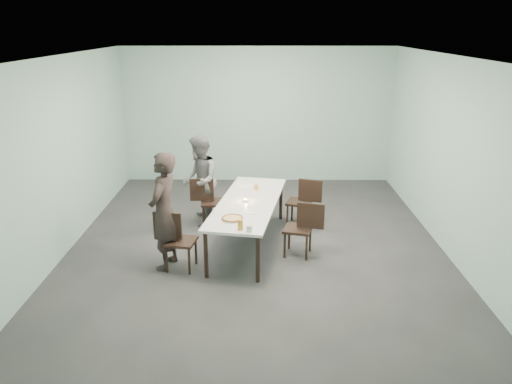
{
  "coord_description": "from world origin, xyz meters",
  "views": [
    {
      "loc": [
        0.06,
        -7.6,
        3.43
      ],
      "look_at": [
        0.0,
        -0.37,
        1.0
      ],
      "focal_mm": 35.0,
      "sensor_mm": 36.0,
      "label": 1
    }
  ],
  "objects_px": {
    "diner_far": "(200,180)",
    "chair_near_left": "(175,237)",
    "side_plate": "(251,213)",
    "table": "(248,205)",
    "chair_far_left": "(208,199)",
    "diner_near": "(164,211)",
    "water_tumbler": "(249,228)",
    "chair_far_right": "(304,199)",
    "pizza": "(232,218)",
    "amber_tumbler": "(256,187)",
    "tealight": "(246,201)",
    "beer_glass": "(240,225)",
    "chair_near_right": "(303,225)"
  },
  "relations": [
    {
      "from": "water_tumbler",
      "to": "pizza",
      "type": "bearing_deg",
      "value": 120.18
    },
    {
      "from": "side_plate",
      "to": "amber_tumbler",
      "type": "height_order",
      "value": "amber_tumbler"
    },
    {
      "from": "side_plate",
      "to": "beer_glass",
      "type": "distance_m",
      "value": 0.66
    },
    {
      "from": "chair_near_left",
      "to": "water_tumbler",
      "type": "height_order",
      "value": "chair_near_left"
    },
    {
      "from": "chair_near_left",
      "to": "pizza",
      "type": "relative_size",
      "value": 2.56
    },
    {
      "from": "diner_far",
      "to": "side_plate",
      "type": "height_order",
      "value": "diner_far"
    },
    {
      "from": "table",
      "to": "chair_far_left",
      "type": "bearing_deg",
      "value": 131.1
    },
    {
      "from": "table",
      "to": "chair_near_left",
      "type": "height_order",
      "value": "chair_near_left"
    },
    {
      "from": "pizza",
      "to": "water_tumbler",
      "type": "relative_size",
      "value": 3.78
    },
    {
      "from": "pizza",
      "to": "water_tumbler",
      "type": "height_order",
      "value": "water_tumbler"
    },
    {
      "from": "water_tumbler",
      "to": "table",
      "type": "bearing_deg",
      "value": 91.97
    },
    {
      "from": "table",
      "to": "diner_near",
      "type": "distance_m",
      "value": 1.44
    },
    {
      "from": "chair_near_right",
      "to": "beer_glass",
      "type": "height_order",
      "value": "beer_glass"
    },
    {
      "from": "water_tumbler",
      "to": "tealight",
      "type": "distance_m",
      "value": 1.21
    },
    {
      "from": "side_plate",
      "to": "water_tumbler",
      "type": "xyz_separation_m",
      "value": [
        -0.01,
        -0.71,
        0.04
      ]
    },
    {
      "from": "beer_glass",
      "to": "amber_tumbler",
      "type": "relative_size",
      "value": 1.88
    },
    {
      "from": "table",
      "to": "water_tumbler",
      "type": "distance_m",
      "value": 1.23
    },
    {
      "from": "diner_near",
      "to": "amber_tumbler",
      "type": "xyz_separation_m",
      "value": [
        1.32,
        1.41,
        -0.08
      ]
    },
    {
      "from": "chair_near_right",
      "to": "tealight",
      "type": "height_order",
      "value": "chair_near_right"
    },
    {
      "from": "chair_near_left",
      "to": "diner_far",
      "type": "height_order",
      "value": "diner_far"
    },
    {
      "from": "chair_far_left",
      "to": "diner_near",
      "type": "distance_m",
      "value": 1.73
    },
    {
      "from": "diner_far",
      "to": "chair_near_left",
      "type": "bearing_deg",
      "value": -12.54
    },
    {
      "from": "chair_far_right",
      "to": "diner_near",
      "type": "relative_size",
      "value": 0.5
    },
    {
      "from": "chair_far_left",
      "to": "diner_near",
      "type": "xyz_separation_m",
      "value": [
        -0.47,
        -1.62,
        0.37
      ]
    },
    {
      "from": "beer_glass",
      "to": "water_tumbler",
      "type": "relative_size",
      "value": 1.67
    },
    {
      "from": "table",
      "to": "chair_near_left",
      "type": "distance_m",
      "value": 1.35
    },
    {
      "from": "chair_near_left",
      "to": "beer_glass",
      "type": "distance_m",
      "value": 1.07
    },
    {
      "from": "chair_far_left",
      "to": "beer_glass",
      "type": "height_order",
      "value": "beer_glass"
    },
    {
      "from": "chair_far_right",
      "to": "amber_tumbler",
      "type": "bearing_deg",
      "value": 31.82
    },
    {
      "from": "chair_far_right",
      "to": "chair_near_left",
      "type": "bearing_deg",
      "value": 57.43
    },
    {
      "from": "tealight",
      "to": "diner_near",
      "type": "bearing_deg",
      "value": -146.47
    },
    {
      "from": "amber_tumbler",
      "to": "chair_near_right",
      "type": "bearing_deg",
      "value": -54.18
    },
    {
      "from": "pizza",
      "to": "side_plate",
      "type": "distance_m",
      "value": 0.38
    },
    {
      "from": "diner_far",
      "to": "pizza",
      "type": "relative_size",
      "value": 4.76
    },
    {
      "from": "diner_far",
      "to": "side_plate",
      "type": "xyz_separation_m",
      "value": [
        0.93,
        -1.45,
        -0.05
      ]
    },
    {
      "from": "chair_near_right",
      "to": "side_plate",
      "type": "bearing_deg",
      "value": 23.41
    },
    {
      "from": "chair_far_left",
      "to": "side_plate",
      "type": "distance_m",
      "value": 1.58
    },
    {
      "from": "table",
      "to": "chair_far_left",
      "type": "height_order",
      "value": "chair_far_left"
    },
    {
      "from": "chair_near_left",
      "to": "amber_tumbler",
      "type": "xyz_separation_m",
      "value": [
        1.17,
        1.46,
        0.29
      ]
    },
    {
      "from": "diner_near",
      "to": "amber_tumbler",
      "type": "distance_m",
      "value": 1.93
    },
    {
      "from": "chair_near_left",
      "to": "diner_near",
      "type": "bearing_deg",
      "value": 170.26
    },
    {
      "from": "chair_far_right",
      "to": "diner_near",
      "type": "xyz_separation_m",
      "value": [
        -2.16,
        -1.62,
        0.37
      ]
    },
    {
      "from": "chair_far_left",
      "to": "amber_tumbler",
      "type": "xyz_separation_m",
      "value": [
        0.85,
        -0.21,
        0.29
      ]
    },
    {
      "from": "diner_far",
      "to": "beer_glass",
      "type": "xyz_separation_m",
      "value": [
        0.8,
        -2.09,
        0.02
      ]
    },
    {
      "from": "table",
      "to": "diner_far",
      "type": "relative_size",
      "value": 1.68
    },
    {
      "from": "chair_near_right",
      "to": "amber_tumbler",
      "type": "height_order",
      "value": "chair_near_right"
    },
    {
      "from": "diner_far",
      "to": "water_tumbler",
      "type": "bearing_deg",
      "value": 15.99
    },
    {
      "from": "table",
      "to": "chair_far_right",
      "type": "xyz_separation_m",
      "value": [
        0.97,
        0.83,
        -0.19
      ]
    },
    {
      "from": "beer_glass",
      "to": "tealight",
      "type": "height_order",
      "value": "beer_glass"
    },
    {
      "from": "chair_far_left",
      "to": "pizza",
      "type": "bearing_deg",
      "value": -76.35
    }
  ]
}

